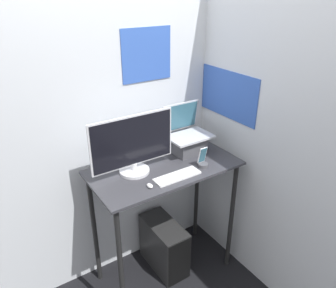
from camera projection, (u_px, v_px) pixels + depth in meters
name	position (u px, v px, depth m)	size (l,w,h in m)	color
wall_back	(139.00, 121.00, 2.62)	(6.00, 0.06, 2.60)	silver
wall_side_right	(258.00, 131.00, 2.44)	(0.06, 6.00, 2.60)	silver
desk	(165.00, 186.00, 2.52)	(1.12, 0.57, 1.06)	#333338
laptop	(188.00, 140.00, 2.61)	(0.35, 0.27, 0.39)	#4C4C51
monitor	(133.00, 146.00, 2.29)	(0.63, 0.22, 0.44)	silver
keyboard	(177.00, 176.00, 2.31)	(0.35, 0.11, 0.02)	white
mouse	(150.00, 186.00, 2.19)	(0.03, 0.06, 0.03)	white
cell_phone	(203.00, 162.00, 2.42)	(0.07, 0.07, 0.16)	#4C4C51
computer_tower	(164.00, 245.00, 2.86)	(0.23, 0.48, 0.45)	black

